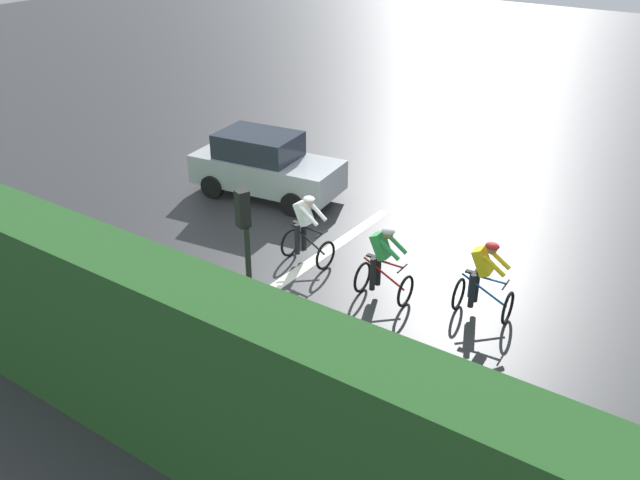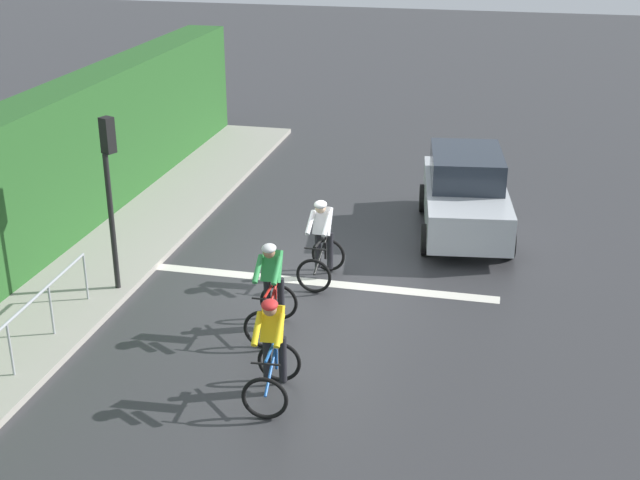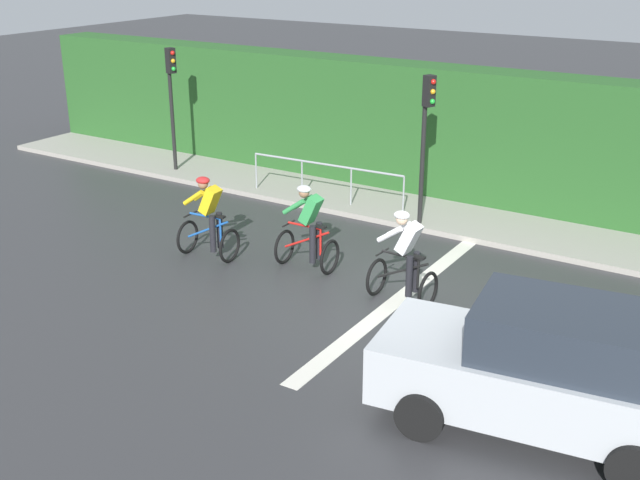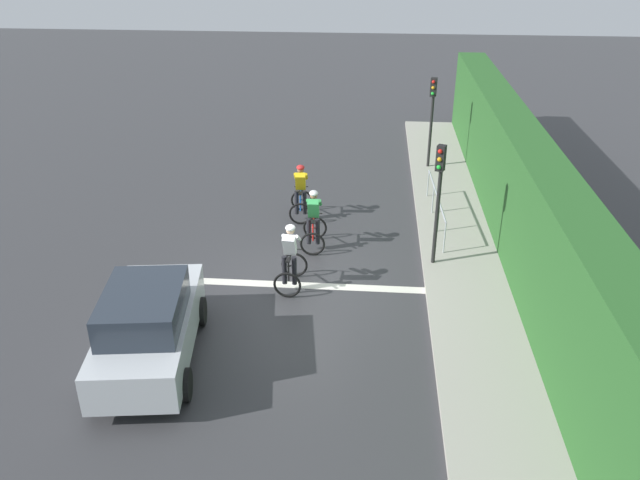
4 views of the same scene
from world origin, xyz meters
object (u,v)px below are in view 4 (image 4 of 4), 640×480
car_silver (149,325)px  pedestrian_railing_kerbside (436,200)px  cyclist_lead (301,193)px  traffic_light_near_crossing (439,188)px  cyclist_second (314,221)px  cyclist_mid (290,259)px  traffic_light_far_junction (432,110)px

car_silver → pedestrian_railing_kerbside: bearing=48.6°
pedestrian_railing_kerbside → cyclist_lead: bearing=177.0°
cyclist_lead → car_silver: 7.68m
cyclist_lead → traffic_light_near_crossing: size_ratio=0.50×
cyclist_second → pedestrian_railing_kerbside: size_ratio=0.41×
cyclist_mid → car_silver: (-2.46, -3.18, 0.08)m
cyclist_lead → cyclist_mid: same height
cyclist_second → car_silver: size_ratio=0.39×
cyclist_second → car_silver: car_silver is taller
cyclist_mid → cyclist_lead: bearing=92.9°
traffic_light_far_junction → cyclist_lead: bearing=-132.0°
cyclist_lead → pedestrian_railing_kerbside: bearing=-3.0°
traffic_light_near_crossing → cyclist_mid: bearing=-159.3°
cyclist_second → traffic_light_near_crossing: (3.19, -0.87, 1.43)m
traffic_light_near_crossing → pedestrian_railing_kerbside: size_ratio=0.83×
car_silver → traffic_light_far_junction: traffic_light_far_junction is taller
cyclist_second → cyclist_mid: (-0.36, -2.21, 0.00)m
cyclist_lead → traffic_light_far_junction: 6.33m
cyclist_lead → traffic_light_far_junction: (4.12, 4.58, 1.43)m
traffic_light_near_crossing → traffic_light_far_junction: bearing=87.2°
traffic_light_near_crossing → pedestrian_railing_kerbside: traffic_light_near_crossing is taller
car_silver → traffic_light_far_junction: 13.58m
traffic_light_far_junction → pedestrian_railing_kerbside: bearing=-91.3°
cyclist_lead → traffic_light_far_junction: bearing=48.0°
cyclist_mid → car_silver: 4.02m
cyclist_mid → pedestrian_railing_kerbside: 5.49m
traffic_light_near_crossing → traffic_light_far_junction: size_ratio=1.00×
cyclist_mid → cyclist_second: bearing=80.7°
traffic_light_near_crossing → cyclist_lead: bearing=143.1°
cyclist_second → traffic_light_near_crossing: size_ratio=0.50×
cyclist_second → traffic_light_near_crossing: 3.60m
cyclist_second → car_silver: (-2.83, -5.38, 0.08)m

